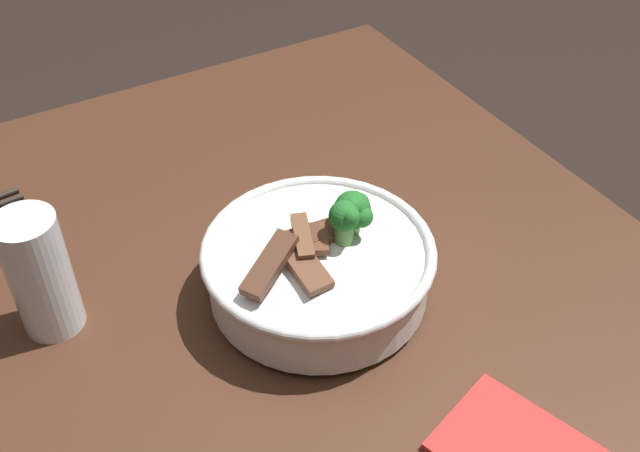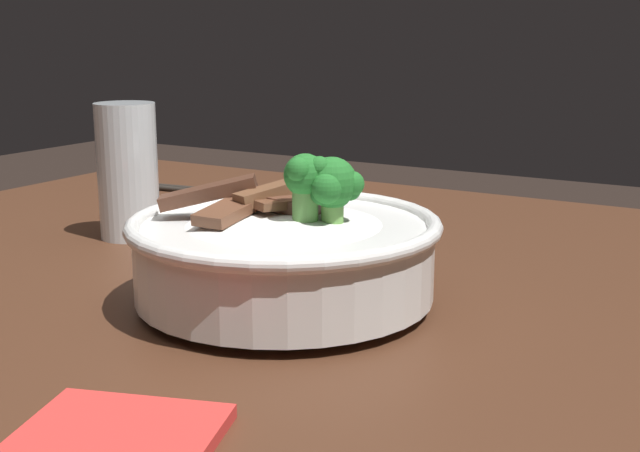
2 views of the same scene
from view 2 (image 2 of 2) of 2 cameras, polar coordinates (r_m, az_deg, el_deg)
dining_table at (r=0.68m, az=-13.40°, el=-12.83°), size 1.20×0.97×0.76m
rice_bowl at (r=0.64m, az=-2.41°, el=-1.54°), size 0.24×0.24×0.12m
drinking_glass at (r=0.87m, az=-13.05°, el=3.04°), size 0.06×0.06×0.14m
chopsticks_pair at (r=1.10m, az=-8.34°, el=2.43°), size 0.04×0.21×0.01m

